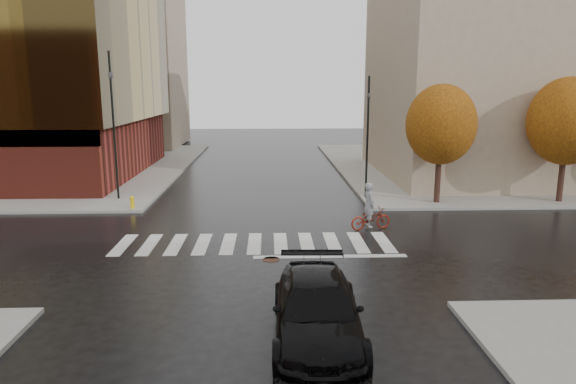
# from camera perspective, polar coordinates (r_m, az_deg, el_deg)

# --- Properties ---
(ground) EXTENTS (120.00, 120.00, 0.00)m
(ground) POSITION_cam_1_polar(r_m,az_deg,el_deg) (21.33, -3.77, -6.14)
(ground) COLOR black
(ground) RESTS_ON ground
(sidewalk_ne) EXTENTS (30.00, 30.00, 0.15)m
(sidewalk_ne) POSITION_cam_1_polar(r_m,az_deg,el_deg) (46.49, 23.90, 2.72)
(sidewalk_ne) COLOR gray
(sidewalk_ne) RESTS_ON ground
(crosswalk) EXTENTS (12.00, 3.00, 0.01)m
(crosswalk) POSITION_cam_1_polar(r_m,az_deg,el_deg) (21.80, -3.74, -5.72)
(crosswalk) COLOR silver
(crosswalk) RESTS_ON ground
(building_ne_tan) EXTENTS (16.00, 16.00, 18.00)m
(building_ne_tan) POSITION_cam_1_polar(r_m,az_deg,el_deg) (40.81, 22.26, 14.55)
(building_ne_tan) COLOR gray
(building_ne_tan) RESTS_ON sidewalk_ne
(building_nw_far) EXTENTS (14.00, 12.00, 20.00)m
(building_nw_far) POSITION_cam_1_polar(r_m,az_deg,el_deg) (59.77, -18.92, 14.57)
(building_nw_far) COLOR gray
(building_nw_far) RESTS_ON sidewalk_nw
(tree_ne_a) EXTENTS (3.80, 3.80, 6.50)m
(tree_ne_a) POSITION_cam_1_polar(r_m,az_deg,el_deg) (29.30, 16.64, 7.18)
(tree_ne_a) COLOR #311C16
(tree_ne_a) RESTS_ON sidewalk_ne
(tree_ne_b) EXTENTS (4.20, 4.20, 6.89)m
(tree_ne_b) POSITION_cam_1_polar(r_m,az_deg,el_deg) (32.22, 28.62, 6.90)
(tree_ne_b) COLOR #311C16
(tree_ne_b) RESTS_ON sidewalk_ne
(sedan) EXTENTS (2.45, 5.65, 1.62)m
(sedan) POSITION_cam_1_polar(r_m,az_deg,el_deg) (13.68, 3.23, -13.00)
(sedan) COLOR black
(sedan) RESTS_ON ground
(cyclist) EXTENTS (2.05, 1.17, 2.21)m
(cyclist) POSITION_cam_1_polar(r_m,az_deg,el_deg) (23.96, 9.09, -2.38)
(cyclist) COLOR maroon
(cyclist) RESTS_ON ground
(traffic_light_nw) EXTENTS (0.21, 0.17, 8.27)m
(traffic_light_nw) POSITION_cam_1_polar(r_m,az_deg,el_deg) (30.60, -18.88, 8.19)
(traffic_light_nw) COLOR black
(traffic_light_nw) RESTS_ON sidewalk_nw
(traffic_light_ne) EXTENTS (0.19, 0.21, 6.94)m
(traffic_light_ne) POSITION_cam_1_polar(r_m,az_deg,el_deg) (29.93, 8.84, 6.85)
(traffic_light_ne) COLOR black
(traffic_light_ne) RESTS_ON sidewalk_ne
(fire_hydrant) EXTENTS (0.24, 0.24, 0.67)m
(fire_hydrant) POSITION_cam_1_polar(r_m,az_deg,el_deg) (28.41, -16.93, -1.02)
(fire_hydrant) COLOR yellow
(fire_hydrant) RESTS_ON sidewalk_nw
(manhole) EXTENTS (0.83, 0.83, 0.01)m
(manhole) POSITION_cam_1_polar(r_m,az_deg,el_deg) (19.83, -1.89, -7.49)
(manhole) COLOR #442818
(manhole) RESTS_ON ground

